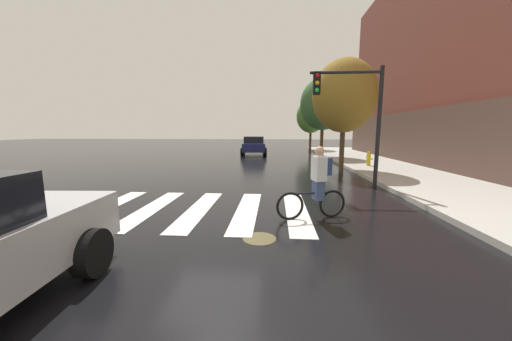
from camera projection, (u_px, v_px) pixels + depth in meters
ground_plane at (213, 210)px, 6.91m from camera, size 120.00×120.00×0.00m
crosswalk_stripes at (199, 209)px, 6.94m from camera, size 5.63×3.54×0.01m
manhole_cover at (259, 238)px, 5.07m from camera, size 0.64×0.64×0.01m
sedan_mid at (254, 145)px, 23.06m from camera, size 2.39×4.67×1.57m
cyclist at (317, 183)px, 6.13m from camera, size 1.66×0.53×1.69m
traffic_light_near at (355, 107)px, 9.12m from camera, size 2.47×0.28×4.20m
fire_hydrant at (369, 159)px, 14.59m from camera, size 0.33×0.22×0.78m
street_tree_near at (344, 96)px, 13.02m from camera, size 3.11×3.11×5.54m
street_tree_mid at (323, 104)px, 19.61m from camera, size 3.34×3.34×5.94m
street_tree_far at (311, 116)px, 27.08m from camera, size 2.92×2.92×5.20m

